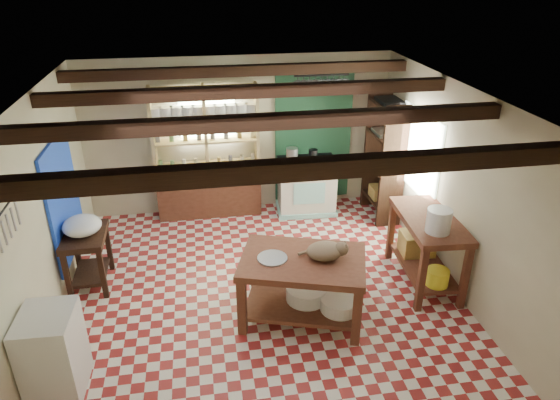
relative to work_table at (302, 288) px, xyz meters
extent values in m
cube|color=maroon|center=(-0.43, 0.60, -0.42)|extent=(5.00, 5.00, 0.02)
cube|color=#48474C|center=(-0.43, 0.60, 2.19)|extent=(5.00, 5.00, 0.02)
cube|color=beige|center=(-0.43, 3.10, 0.89)|extent=(5.00, 0.04, 2.60)
cube|color=beige|center=(-0.43, -1.90, 0.89)|extent=(5.00, 0.04, 2.60)
cube|color=beige|center=(-2.93, 0.60, 0.89)|extent=(0.04, 5.00, 2.60)
cube|color=beige|center=(2.07, 0.60, 0.89)|extent=(0.04, 5.00, 2.60)
cube|color=black|center=(-0.43, 0.60, 2.07)|extent=(5.00, 3.80, 0.15)
cube|color=blue|center=(-2.90, 1.50, 0.69)|extent=(0.04, 1.40, 1.60)
cube|color=#1C472D|center=(0.82, 3.07, 0.84)|extent=(1.30, 0.04, 2.30)
cube|color=silver|center=(-0.93, 3.08, 1.29)|extent=(0.90, 0.02, 0.80)
cube|color=silver|center=(2.05, 1.60, 0.99)|extent=(0.02, 1.30, 1.20)
cube|color=black|center=(-2.87, -0.60, 1.37)|extent=(0.06, 0.90, 0.28)
cube|color=black|center=(0.82, 2.65, 1.77)|extent=(0.86, 0.12, 0.36)
cube|color=tan|center=(-0.98, 2.91, 0.69)|extent=(1.70, 0.34, 2.20)
cube|color=black|center=(1.85, 2.40, 0.59)|extent=(0.40, 0.86, 2.00)
cube|color=brown|center=(0.00, 0.00, 0.00)|extent=(1.66, 1.34, 0.81)
cube|color=beige|center=(0.65, 2.75, 0.06)|extent=(0.99, 0.70, 0.93)
cube|color=black|center=(-2.63, 1.10, -0.02)|extent=(0.54, 0.77, 0.77)
cube|color=white|center=(-2.65, -0.72, 0.05)|extent=(0.53, 0.63, 0.92)
cube|color=brown|center=(1.75, 0.45, 0.07)|extent=(0.76, 1.38, 0.96)
ellipsoid|color=#866A4E|center=(0.25, -0.03, 0.50)|extent=(0.47, 0.38, 0.20)
cylinder|color=#ABACB3|center=(-0.35, 0.06, 0.42)|extent=(0.44, 0.44, 0.02)
cylinder|color=white|center=(0.06, 0.03, -0.10)|extent=(0.63, 0.63, 0.17)
cylinder|color=white|center=(0.40, -0.23, -0.11)|extent=(0.56, 0.56, 0.16)
cylinder|color=#ABACB3|center=(0.40, 2.77, 0.63)|extent=(0.20, 0.20, 0.22)
cylinder|color=black|center=(0.75, 2.75, 0.61)|extent=(0.15, 0.15, 0.18)
ellipsoid|color=white|center=(-2.63, 1.10, 0.49)|extent=(0.49, 0.49, 0.24)
cylinder|color=white|center=(1.68, 0.10, 0.70)|extent=(0.32, 0.32, 0.30)
cube|color=#AD8C45|center=(1.77, 0.75, 0.00)|extent=(0.46, 0.38, 0.31)
cylinder|color=yellow|center=(1.72, 0.00, -0.05)|extent=(0.30, 0.30, 0.21)
camera|label=1|loc=(-1.08, -4.77, 3.54)|focal=32.00mm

